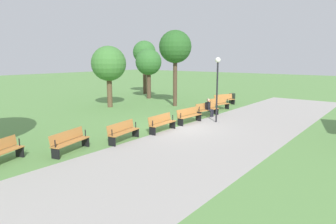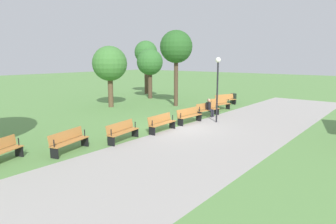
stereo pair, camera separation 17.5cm
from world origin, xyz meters
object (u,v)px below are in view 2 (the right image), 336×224
at_px(bench_2, 208,109).
at_px(tree_4, 150,63).
at_px(tree_3, 146,53).
at_px(bench_5, 122,131).
at_px(bench_1, 219,104).
at_px(trash_bin, 233,98).
at_px(bench_4, 161,123).
at_px(tree_2, 110,64).
at_px(tree_0, 176,47).
at_px(bench_6, 69,141).
at_px(bench_3, 189,115).
at_px(lamp_post, 218,77).
at_px(person_seated, 209,107).
at_px(bench_0, 225,99).

relative_size(bench_2, tree_4, 0.42).
bearing_deg(tree_3, bench_5, 39.12).
distance_m(bench_1, bench_5, 10.24).
height_order(tree_3, trash_bin, tree_3).
relative_size(bench_5, trash_bin, 2.40).
height_order(tree_4, trash_bin, tree_4).
distance_m(bench_2, bench_4, 5.15).
height_order(bench_4, trash_bin, bench_4).
bearing_deg(bench_4, tree_2, -116.89).
xyz_separation_m(bench_2, tree_0, (-2.19, -4.30, 4.19)).
bearing_deg(bench_6, bench_3, 159.52).
relative_size(tree_2, trash_bin, 5.82).
xyz_separation_m(bench_1, lamp_post, (3.81, 1.93, 2.25)).
relative_size(bench_4, bench_6, 0.98).
xyz_separation_m(tree_0, tree_4, (-2.14, -4.73, -1.25)).
bearing_deg(tree_0, tree_3, -121.90).
bearing_deg(person_seated, trash_bin, -158.50).
xyz_separation_m(bench_0, tree_4, (0.65, -7.73, 2.94)).
height_order(bench_0, bench_2, same).
xyz_separation_m(bench_2, bench_5, (7.71, 0.00, 0.00)).
bearing_deg(trash_bin, bench_5, 5.33).
bearing_deg(tree_0, bench_4, 31.87).
bearing_deg(bench_0, bench_4, 29.25).
bearing_deg(bench_2, bench_4, 11.70).
distance_m(bench_2, bench_5, 7.71).
relative_size(bench_0, tree_4, 0.42).
xyz_separation_m(tree_0, tree_2, (3.64, -3.75, -1.28)).
relative_size(bench_4, tree_3, 0.34).
bearing_deg(tree_0, bench_2, 62.98).
height_order(bench_3, tree_4, tree_4).
bearing_deg(bench_6, trash_bin, 168.11).
bearing_deg(bench_2, trash_bin, -159.70).
bearing_deg(bench_4, bench_2, 179.98).
distance_m(person_seated, tree_4, 10.52).
relative_size(bench_2, tree_0, 0.33).
xyz_separation_m(bench_6, lamp_post, (-8.94, 1.93, 2.25)).
distance_m(bench_0, trash_bin, 1.55).
bearing_deg(bench_2, bench_1, -159.55).
relative_size(person_seated, tree_2, 0.25).
distance_m(bench_0, bench_4, 10.24).
height_order(bench_0, person_seated, person_seated).
distance_m(bench_6, tree_2, 11.92).
xyz_separation_m(bench_5, tree_3, (-14.62, -11.89, 3.88)).
distance_m(bench_0, tree_2, 9.76).
height_order(bench_2, tree_0, tree_0).
xyz_separation_m(bench_6, tree_2, (-8.78, -7.52, 2.91)).
bearing_deg(bench_3, bench_4, 2.93).
bearing_deg(bench_4, bench_0, -174.19).
xyz_separation_m(person_seated, tree_4, (-4.34, -9.17, 2.78)).
height_order(lamp_post, trash_bin, lamp_post).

